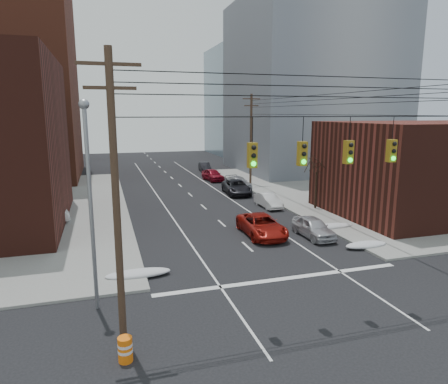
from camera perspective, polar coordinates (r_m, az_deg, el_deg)
ground at (r=17.14m, az=18.30°, el=-20.07°), size 160.00×160.00×0.00m
sidewalk_ne at (r=53.53m, az=25.47°, el=0.80°), size 40.00×40.00×0.15m
building_brick_far at (r=87.51m, az=-28.52°, el=8.09°), size 22.00×18.00×12.00m
building_office at (r=63.86m, az=12.40°, el=14.35°), size 22.00×20.00×25.00m
building_glass at (r=88.17m, az=5.08°, el=12.65°), size 20.00×18.00×22.00m
building_storefront at (r=38.94m, az=26.93°, el=3.01°), size 16.00×12.00×8.00m
utility_pole_left at (r=15.08m, az=-15.19°, el=-0.50°), size 2.20×0.28×11.00m
utility_pole_far at (r=49.05m, az=3.87°, el=7.74°), size 2.20×0.28×11.00m
traffic_signals at (r=17.33m, az=14.37°, el=5.65°), size 17.00×0.42×2.02m
street_light at (r=18.08m, az=-18.65°, el=0.41°), size 0.44×0.44×9.32m
bare_tree at (r=37.31m, az=13.01°, el=1.02°), size 2.09×2.20×4.93m
snow_nw at (r=22.51m, az=-12.15°, el=-11.32°), size 3.50×1.08×0.42m
snow_ne at (r=28.11m, az=19.62°, el=-7.13°), size 3.00×1.08×0.42m
snow_east_far at (r=31.66m, az=14.80°, el=-4.80°), size 4.00×1.08×0.42m
red_pickup at (r=29.10m, az=5.41°, el=-4.77°), size 2.61×5.45×1.50m
parked_car_a at (r=29.31m, az=12.65°, el=-4.94°), size 1.76×4.27×1.45m
parked_car_b at (r=37.79m, az=6.36°, el=-1.20°), size 1.46×4.03×1.32m
parked_car_c at (r=43.68m, az=1.83°, el=0.69°), size 3.08×5.72×1.52m
parked_car_d at (r=47.41m, az=2.11°, el=1.38°), size 2.41×4.66×1.29m
parked_car_e at (r=52.42m, az=-1.62°, el=2.47°), size 2.34×4.68×1.53m
parked_car_f at (r=60.99m, az=-2.79°, el=3.61°), size 1.80×4.21×1.35m
lot_car_a at (r=34.61m, az=-24.87°, el=-2.98°), size 4.55×2.00×1.45m
lot_car_b at (r=39.01m, az=-24.80°, el=-1.64°), size 4.63×2.63×1.22m
lot_car_d at (r=42.09m, az=-28.66°, el=-0.86°), size 4.74×2.15×1.58m
construction_barrel at (r=15.69m, az=-13.93°, el=-20.95°), size 0.62×0.62×0.93m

